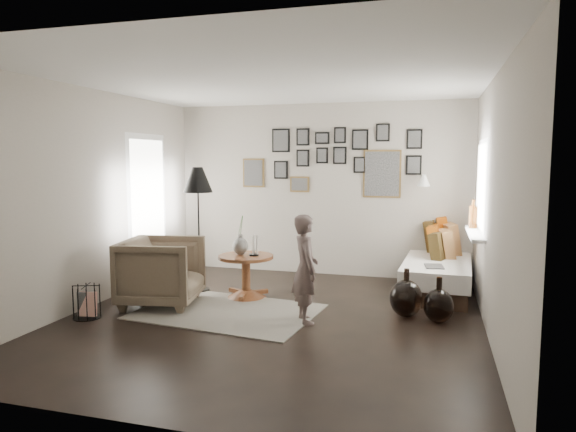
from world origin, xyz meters
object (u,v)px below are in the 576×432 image
(pedestal_table, at_px, (246,278))
(child, at_px, (305,269))
(floor_lamp, at_px, (198,185))
(magazine_basket, at_px, (87,302))
(demijohn_small, at_px, (438,306))
(vase, at_px, (240,243))
(demijohn_large, at_px, (406,298))
(daybed, at_px, (438,267))
(armchair, at_px, (162,271))

(pedestal_table, relative_size, child, 0.60)
(floor_lamp, bearing_deg, magazine_basket, -115.78)
(pedestal_table, xyz_separation_m, demijohn_small, (2.36, -0.38, -0.07))
(vase, height_order, child, child)
(floor_lamp, bearing_deg, pedestal_table, -12.33)
(demijohn_large, bearing_deg, pedestal_table, 172.69)
(daybed, bearing_deg, floor_lamp, -159.54)
(child, bearing_deg, vase, 24.74)
(vase, relative_size, armchair, 0.55)
(vase, xyz_separation_m, daybed, (2.44, 1.10, -0.40))
(floor_lamp, distance_m, magazine_basket, 2.02)
(demijohn_large, bearing_deg, daybed, 75.84)
(pedestal_table, height_order, daybed, daybed)
(demijohn_large, xyz_separation_m, child, (-1.04, -0.49, 0.38))
(armchair, xyz_separation_m, magazine_basket, (-0.55, -0.69, -0.23))
(vase, bearing_deg, armchair, -142.83)
(floor_lamp, xyz_separation_m, child, (1.69, -0.90, -0.84))
(demijohn_large, relative_size, child, 0.47)
(demijohn_large, xyz_separation_m, demijohn_small, (0.35, -0.12, -0.02))
(magazine_basket, bearing_deg, vase, 44.06)
(vase, height_order, armchair, vase)
(pedestal_table, height_order, armchair, armchair)
(vase, distance_m, armchair, 1.03)
(child, bearing_deg, demijohn_large, -94.13)
(armchair, relative_size, floor_lamp, 0.54)
(armchair, bearing_deg, child, -106.15)
(floor_lamp, relative_size, magazine_basket, 4.46)
(demijohn_large, bearing_deg, child, -155.07)
(magazine_basket, height_order, demijohn_small, demijohn_small)
(floor_lamp, xyz_separation_m, demijohn_large, (2.73, -0.42, -1.22))
(magazine_basket, bearing_deg, child, 12.54)
(pedestal_table, height_order, magazine_basket, pedestal_table)
(armchair, height_order, demijohn_large, armchair)
(magazine_basket, relative_size, child, 0.32)
(floor_lamp, bearing_deg, demijohn_large, -8.65)
(vase, bearing_deg, demijohn_large, -7.57)
(pedestal_table, bearing_deg, floor_lamp, 167.67)
(demijohn_large, height_order, child, child)
(pedestal_table, relative_size, daybed, 0.35)
(child, bearing_deg, daybed, -65.84)
(demijohn_large, height_order, demijohn_small, demijohn_large)
(demijohn_small, bearing_deg, armchair, -176.45)
(vase, relative_size, demijohn_large, 0.91)
(daybed, height_order, demijohn_small, daybed)
(daybed, bearing_deg, pedestal_table, -151.45)
(armchair, bearing_deg, magazine_basket, 130.77)
(daybed, height_order, magazine_basket, daybed)
(pedestal_table, bearing_deg, armchair, -146.36)
(magazine_basket, distance_m, child, 2.47)
(pedestal_table, relative_size, armchair, 0.78)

